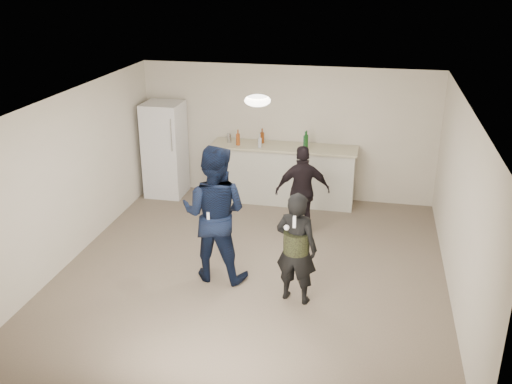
% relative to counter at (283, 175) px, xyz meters
% --- Properties ---
extents(floor, '(6.00, 6.00, 0.00)m').
position_rel_counter_xyz_m(floor, '(0.00, -2.67, -0.53)').
color(floor, '#6B5B4C').
rests_on(floor, ground).
extents(ceiling, '(6.00, 6.00, 0.00)m').
position_rel_counter_xyz_m(ceiling, '(0.00, -2.67, 1.98)').
color(ceiling, silver).
rests_on(ceiling, wall_back).
extents(wall_back, '(6.00, 0.00, 6.00)m').
position_rel_counter_xyz_m(wall_back, '(0.00, 0.33, 0.72)').
color(wall_back, beige).
rests_on(wall_back, floor).
extents(wall_front, '(6.00, 0.00, 6.00)m').
position_rel_counter_xyz_m(wall_front, '(0.00, -5.67, 0.72)').
color(wall_front, beige).
rests_on(wall_front, floor).
extents(wall_left, '(0.00, 6.00, 6.00)m').
position_rel_counter_xyz_m(wall_left, '(-2.75, -2.67, 0.72)').
color(wall_left, beige).
rests_on(wall_left, floor).
extents(wall_right, '(0.00, 6.00, 6.00)m').
position_rel_counter_xyz_m(wall_right, '(2.75, -2.67, 0.72)').
color(wall_right, beige).
rests_on(wall_right, floor).
extents(counter, '(2.60, 0.56, 1.05)m').
position_rel_counter_xyz_m(counter, '(0.00, 0.00, 0.00)').
color(counter, beige).
rests_on(counter, floor).
extents(counter_top, '(2.68, 0.64, 0.04)m').
position_rel_counter_xyz_m(counter_top, '(0.00, 0.00, 0.55)').
color(counter_top, beige).
rests_on(counter_top, counter).
extents(fridge, '(0.70, 0.70, 1.80)m').
position_rel_counter_xyz_m(fridge, '(-2.28, -0.07, 0.38)').
color(fridge, white).
rests_on(fridge, floor).
extents(fridge_handle, '(0.02, 0.02, 0.60)m').
position_rel_counter_xyz_m(fridge_handle, '(-2.00, -0.44, 0.78)').
color(fridge_handle, silver).
rests_on(fridge_handle, fridge).
extents(ceiling_dome, '(0.36, 0.36, 0.16)m').
position_rel_counter_xyz_m(ceiling_dome, '(0.00, -2.37, 1.93)').
color(ceiling_dome, white).
rests_on(ceiling_dome, ceiling).
extents(shaker, '(0.08, 0.08, 0.17)m').
position_rel_counter_xyz_m(shaker, '(-1.04, 0.03, 0.65)').
color(shaker, '#ACACB0').
rests_on(shaker, counter_top).
extents(man, '(0.99, 0.79, 1.96)m').
position_rel_counter_xyz_m(man, '(-0.48, -2.95, 0.45)').
color(man, '#0E1C3C').
rests_on(man, floor).
extents(woman, '(0.63, 0.48, 1.53)m').
position_rel_counter_xyz_m(woman, '(0.72, -3.33, 0.24)').
color(woman, black).
rests_on(woman, floor).
extents(camo_shorts, '(0.34, 0.34, 0.28)m').
position_rel_counter_xyz_m(camo_shorts, '(0.72, -3.33, 0.32)').
color(camo_shorts, '#2C3618').
rests_on(camo_shorts, woman).
extents(spectator, '(0.95, 0.57, 1.51)m').
position_rel_counter_xyz_m(spectator, '(0.53, -1.30, 0.23)').
color(spectator, black).
rests_on(spectator, floor).
extents(remote_man, '(0.04, 0.04, 0.15)m').
position_rel_counter_xyz_m(remote_man, '(-0.48, -3.23, 0.53)').
color(remote_man, silver).
rests_on(remote_man, man).
extents(nunchuk_man, '(0.07, 0.07, 0.07)m').
position_rel_counter_xyz_m(nunchuk_man, '(-0.36, -3.20, 0.45)').
color(nunchuk_man, white).
rests_on(nunchuk_man, man).
extents(remote_woman, '(0.04, 0.04, 0.15)m').
position_rel_counter_xyz_m(remote_woman, '(0.72, -3.58, 0.72)').
color(remote_woman, white).
rests_on(remote_woman, woman).
extents(nunchuk_woman, '(0.07, 0.07, 0.07)m').
position_rel_counter_xyz_m(nunchuk_woman, '(0.62, -3.55, 0.62)').
color(nunchuk_woman, white).
rests_on(nunchuk_woman, woman).
extents(bottle_cluster, '(1.33, 0.36, 0.28)m').
position_rel_counter_xyz_m(bottle_cluster, '(-0.16, -0.07, 0.68)').
color(bottle_cluster, '#164E28').
rests_on(bottle_cluster, counter_top).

